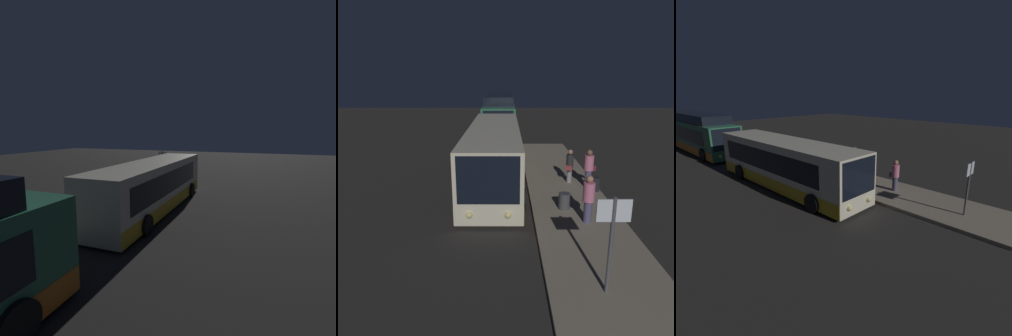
{
  "view_description": "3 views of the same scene",
  "coord_description": "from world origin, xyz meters",
  "views": [
    {
      "loc": [
        -14.88,
        -6.0,
        4.57
      ],
      "look_at": [
        2.69,
        0.56,
        1.86
      ],
      "focal_mm": 28.0,
      "sensor_mm": 36.0,
      "label": 1
    },
    {
      "loc": [
        14.64,
        0.58,
        5.28
      ],
      "look_at": [
        2.69,
        0.56,
        1.86
      ],
      "focal_mm": 35.0,
      "sensor_mm": 36.0,
      "label": 2
    },
    {
      "loc": [
        11.25,
        -8.43,
        5.47
      ],
      "look_at": [
        2.69,
        0.56,
        1.86
      ],
      "focal_mm": 28.0,
      "sensor_mm": 36.0,
      "label": 3
    }
  ],
  "objects": [
    {
      "name": "passenger_boarding",
      "position": [
        -0.7,
        3.65,
        1.05
      ],
      "size": [
        0.59,
        0.45,
        1.64
      ],
      "rotation": [
        0.0,
        0.0,
        -1.86
      ],
      "color": "gray",
      "rests_on": "platform"
    },
    {
      "name": "passenger_with_bags",
      "position": [
        3.81,
        3.49,
        1.1
      ],
      "size": [
        0.66,
        0.52,
        1.74
      ],
      "rotation": [
        0.0,
        0.0,
        1.25
      ],
      "color": "#4C476B",
      "rests_on": "platform"
    },
    {
      "name": "bus_second",
      "position": [
        -15.7,
        -0.04,
        1.64
      ],
      "size": [
        12.57,
        2.87,
        3.59
      ],
      "color": "#2D704C",
      "rests_on": "ground"
    },
    {
      "name": "suitcase",
      "position": [
        0.54,
        4.64,
        0.49
      ],
      "size": [
        0.36,
        0.26,
        0.88
      ],
      "color": "black",
      "rests_on": "platform"
    },
    {
      "name": "ground",
      "position": [
        0.0,
        0.0,
        0.0
      ],
      "size": [
        80.0,
        80.0,
        0.0
      ],
      "primitive_type": "plane",
      "color": "#2B2826"
    },
    {
      "name": "platform",
      "position": [
        0.0,
        3.24,
        0.08
      ],
      "size": [
        20.0,
        3.29,
        0.17
      ],
      "color": "gray",
      "rests_on": "ground"
    },
    {
      "name": "sign_post",
      "position": [
        7.79,
        3.02,
        1.78
      ],
      "size": [
        0.1,
        0.79,
        2.47
      ],
      "color": "#4C4C51",
      "rests_on": "platform"
    },
    {
      "name": "passenger_waiting",
      "position": [
        0.02,
        4.41,
        1.13
      ],
      "size": [
        0.67,
        0.7,
        1.8
      ],
      "rotation": [
        0.0,
        0.0,
        0.71
      ],
      "color": "#4C476B",
      "rests_on": "platform"
    },
    {
      "name": "trash_bin",
      "position": [
        2.64,
        2.85,
        0.49
      ],
      "size": [
        0.44,
        0.44,
        0.65
      ],
      "color": "#3F3F44",
      "rests_on": "platform"
    },
    {
      "name": "bus_lead",
      "position": [
        -1.48,
        -0.04,
        1.39
      ],
      "size": [
        11.41,
        2.75,
        2.8
      ],
      "color": "beige",
      "rests_on": "ground"
    }
  ]
}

